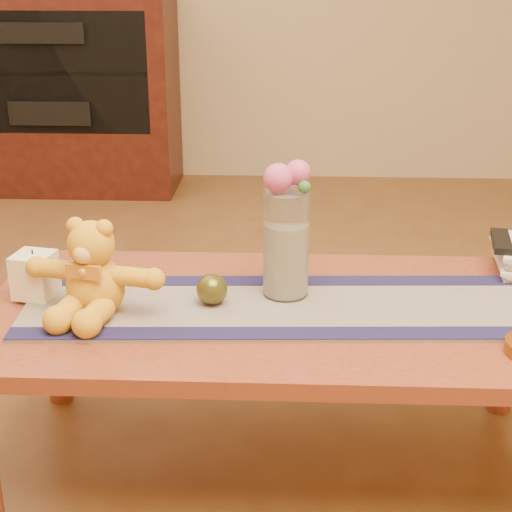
{
  "coord_description": "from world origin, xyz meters",
  "views": [
    {
      "loc": [
        0.02,
        -1.68,
        1.24
      ],
      "look_at": [
        -0.05,
        0.0,
        0.58
      ],
      "focal_mm": 54.72,
      "sensor_mm": 36.0,
      "label": 1
    }
  ],
  "objects_px": {
    "teddy_bear": "(94,268)",
    "tv_remote": "(501,241)",
    "book_bottom": "(498,266)",
    "pillar_candle": "(35,275)",
    "glass_vase": "(286,244)",
    "bronze_ball": "(212,289)"
  },
  "relations": [
    {
      "from": "pillar_candle",
      "to": "tv_remote",
      "type": "xyz_separation_m",
      "value": [
        1.16,
        0.22,
        0.02
      ]
    },
    {
      "from": "teddy_bear",
      "to": "tv_remote",
      "type": "distance_m",
      "value": 1.04
    },
    {
      "from": "glass_vase",
      "to": "tv_remote",
      "type": "xyz_separation_m",
      "value": [
        0.56,
        0.19,
        -0.05
      ]
    },
    {
      "from": "pillar_candle",
      "to": "tv_remote",
      "type": "distance_m",
      "value": 1.18
    },
    {
      "from": "teddy_bear",
      "to": "tv_remote",
      "type": "bearing_deg",
      "value": 28.37
    },
    {
      "from": "tv_remote",
      "to": "teddy_bear",
      "type": "bearing_deg",
      "value": -154.22
    },
    {
      "from": "glass_vase",
      "to": "bronze_ball",
      "type": "relative_size",
      "value": 3.51
    },
    {
      "from": "teddy_bear",
      "to": "glass_vase",
      "type": "distance_m",
      "value": 0.45
    },
    {
      "from": "tv_remote",
      "to": "pillar_candle",
      "type": "bearing_deg",
      "value": -160.04
    },
    {
      "from": "teddy_bear",
      "to": "pillar_candle",
      "type": "distance_m",
      "value": 0.19
    },
    {
      "from": "glass_vase",
      "to": "tv_remote",
      "type": "bearing_deg",
      "value": 18.36
    },
    {
      "from": "pillar_candle",
      "to": "tv_remote",
      "type": "relative_size",
      "value": 0.67
    },
    {
      "from": "glass_vase",
      "to": "bronze_ball",
      "type": "xyz_separation_m",
      "value": [
        -0.17,
        -0.06,
        -0.09
      ]
    },
    {
      "from": "book_bottom",
      "to": "tv_remote",
      "type": "relative_size",
      "value": 1.39
    },
    {
      "from": "glass_vase",
      "to": "bronze_ball",
      "type": "bearing_deg",
      "value": -159.65
    },
    {
      "from": "bronze_ball",
      "to": "tv_remote",
      "type": "distance_m",
      "value": 0.77
    },
    {
      "from": "glass_vase",
      "to": "book_bottom",
      "type": "bearing_deg",
      "value": 19.21
    },
    {
      "from": "teddy_bear",
      "to": "bronze_ball",
      "type": "relative_size",
      "value": 4.25
    },
    {
      "from": "book_bottom",
      "to": "tv_remote",
      "type": "xyz_separation_m",
      "value": [
        -0.0,
        -0.01,
        0.07
      ]
    },
    {
      "from": "book_bottom",
      "to": "tv_remote",
      "type": "height_order",
      "value": "tv_remote"
    },
    {
      "from": "pillar_candle",
      "to": "glass_vase",
      "type": "xyz_separation_m",
      "value": [
        0.6,
        0.04,
        0.08
      ]
    },
    {
      "from": "teddy_bear",
      "to": "book_bottom",
      "type": "bearing_deg",
      "value": 28.86
    }
  ]
}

